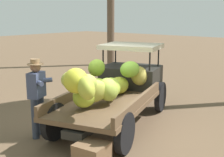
% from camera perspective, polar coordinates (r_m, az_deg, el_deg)
% --- Properties ---
extents(ground_plane, '(60.00, 60.00, 0.00)m').
position_cam_1_polar(ground_plane, '(7.32, -1.90, -8.86)').
color(ground_plane, brown).
extents(truck, '(4.66, 2.76, 1.85)m').
position_cam_1_polar(truck, '(7.28, 0.97, -1.24)').
color(truck, '#262522').
rests_on(truck, ground).
extents(farmer, '(0.56, 0.53, 1.72)m').
position_cam_1_polar(farmer, '(6.55, -14.23, -2.71)').
color(farmer, '#373E50').
rests_on(farmer, ground).
extents(wooden_crate, '(0.58, 0.61, 0.42)m').
position_cam_1_polar(wooden_crate, '(5.40, -3.91, -14.43)').
color(wooden_crate, brown).
rests_on(wooden_crate, ground).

